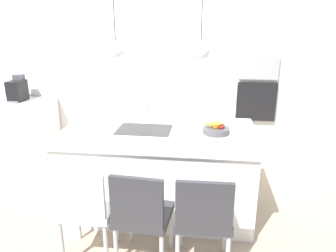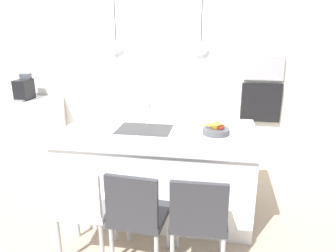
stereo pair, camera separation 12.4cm
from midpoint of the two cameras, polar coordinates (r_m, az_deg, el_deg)
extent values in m
plane|color=tan|center=(3.73, -2.56, -13.99)|extent=(6.60, 6.60, 0.00)
cube|color=silver|center=(4.84, 0.51, 10.04)|extent=(6.00, 0.10, 2.60)
cube|color=white|center=(3.52, -2.65, -8.18)|extent=(1.94, 1.02, 0.84)
cube|color=white|center=(3.35, -2.76, -1.24)|extent=(2.00, 1.08, 0.06)
cube|color=#2D2D30|center=(3.36, -5.28, -0.72)|extent=(0.56, 0.40, 0.02)
cylinder|color=silver|center=(3.56, -4.52, 2.26)|extent=(0.02, 0.02, 0.22)
cylinder|color=silver|center=(3.45, -4.83, 3.50)|extent=(0.02, 0.16, 0.02)
cylinder|color=#4C4C51|center=(3.26, 7.42, -0.81)|extent=(0.27, 0.27, 0.06)
sphere|color=red|center=(3.28, 7.60, 0.37)|extent=(0.07, 0.07, 0.07)
sphere|color=#B22D1E|center=(3.24, 7.80, 0.14)|extent=(0.07, 0.07, 0.07)
sphere|color=#B22D1E|center=(3.22, 8.28, -0.02)|extent=(0.07, 0.07, 0.07)
sphere|color=orange|center=(3.23, 7.34, 0.17)|extent=(0.09, 0.09, 0.09)
ellipsoid|color=yellow|center=(3.20, 6.92, 0.37)|extent=(0.19, 0.09, 0.07)
cube|color=white|center=(5.51, -25.63, -0.15)|extent=(1.10, 0.60, 0.84)
cube|color=black|center=(5.34, -25.72, 5.65)|extent=(0.20, 0.28, 0.30)
cube|color=gray|center=(5.22, -26.49, 3.75)|extent=(0.16, 0.08, 0.02)
cube|color=#4C515B|center=(5.37, -25.53, 7.82)|extent=(0.14, 0.11, 0.08)
cube|color=#9E9EA3|center=(4.77, 15.06, 10.01)|extent=(0.54, 0.08, 0.34)
cube|color=black|center=(4.86, 14.59, 4.18)|extent=(0.56, 0.08, 0.56)
cube|color=silver|center=(2.92, -15.01, -13.75)|extent=(0.44, 0.43, 0.06)
cube|color=silver|center=(2.66, -16.86, -11.90)|extent=(0.41, 0.05, 0.37)
cylinder|color=#B2B2B7|center=(3.14, -10.11, -16.26)|extent=(0.04, 0.04, 0.44)
cylinder|color=#B2B2B7|center=(3.26, -16.69, -15.45)|extent=(0.04, 0.04, 0.44)
cylinder|color=#B2B2B7|center=(2.86, -12.20, -20.28)|extent=(0.04, 0.04, 0.44)
cylinder|color=#B2B2B7|center=(2.99, -19.44, -19.15)|extent=(0.04, 0.04, 0.44)
cube|color=#333338|center=(2.81, -5.53, -15.36)|extent=(0.48, 0.47, 0.06)
cube|color=#333338|center=(2.53, -7.06, -13.24)|extent=(0.42, 0.08, 0.41)
cylinder|color=#B2B2B7|center=(3.04, -0.69, -17.63)|extent=(0.04, 0.04, 0.40)
cylinder|color=#B2B2B7|center=(3.13, -7.82, -16.61)|extent=(0.04, 0.04, 0.40)
cylinder|color=#B2B2B7|center=(2.86, -10.47, -20.62)|extent=(0.04, 0.04, 0.40)
cube|color=#333338|center=(2.74, 4.91, -15.66)|extent=(0.46, 0.44, 0.06)
cube|color=#333338|center=(2.46, 4.97, -13.85)|extent=(0.43, 0.05, 0.38)
cylinder|color=#B2B2B7|center=(3.04, 8.73, -17.65)|extent=(0.04, 0.04, 0.43)
cylinder|color=#B2B2B7|center=(3.04, 0.97, -17.41)|extent=(0.04, 0.04, 0.43)
sphere|color=silver|center=(3.27, -10.32, 13.06)|extent=(0.17, 0.17, 0.17)
cylinder|color=black|center=(3.26, -10.73, 19.85)|extent=(0.01, 0.01, 0.60)
sphere|color=silver|center=(3.12, 4.67, 13.06)|extent=(0.17, 0.17, 0.17)
cylinder|color=black|center=(3.11, 4.86, 20.18)|extent=(0.01, 0.01, 0.60)
camera|label=1|loc=(0.06, -91.08, -0.35)|focal=34.46mm
camera|label=2|loc=(0.06, 88.92, 0.35)|focal=34.46mm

